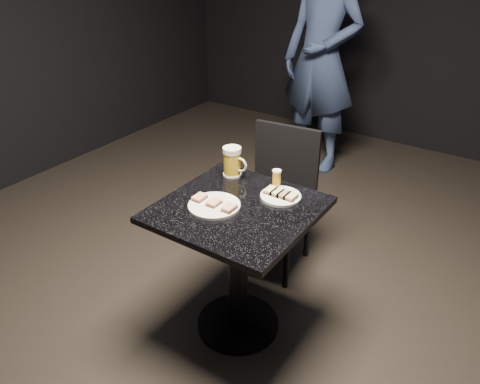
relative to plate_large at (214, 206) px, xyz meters
name	(u,v)px	position (x,y,z in m)	size (l,w,h in m)	color
floor	(238,325)	(0.09, 0.06, -0.76)	(6.00, 6.00, 0.00)	black
plate_large	(214,206)	(0.00, 0.00, 0.00)	(0.25, 0.25, 0.01)	white
plate_small	(281,196)	(0.21, 0.25, 0.00)	(0.20, 0.20, 0.01)	white
patron	(321,59)	(-0.49, 2.15, 0.20)	(0.70, 0.46, 1.91)	navy
table	(238,249)	(0.09, 0.06, -0.25)	(0.70, 0.70, 0.75)	black
beer_mug	(233,162)	(-0.12, 0.32, 0.07)	(0.14, 0.10, 0.16)	silver
beer_tumbler	(277,179)	(0.14, 0.33, 0.04)	(0.05, 0.05, 0.10)	silver
chair	(278,190)	(-0.06, 0.71, -0.26)	(0.46, 0.46, 0.88)	black
canapes_on_plate_large	(214,203)	(0.00, 0.00, 0.02)	(0.22, 0.07, 0.02)	#4C3521
canapes_on_plate_small	(281,193)	(0.21, 0.25, 0.02)	(0.16, 0.07, 0.02)	#4C3521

